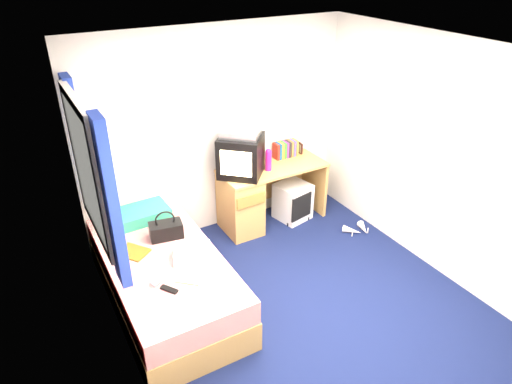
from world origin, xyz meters
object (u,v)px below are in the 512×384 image
magazine (133,252)px  remote_control (169,289)px  bed (165,279)px  vcr (240,133)px  colour_swatch_fan (188,281)px  towel (192,253)px  pink_water_bottle (268,161)px  pillow (141,214)px  storage_cube (293,201)px  desk (252,197)px  picture_frame (300,148)px  aerosol_can (260,161)px  crt_tv (241,156)px  water_bottle (161,276)px  handbag (166,230)px  white_heels (358,230)px

magazine → remote_control: (0.11, -0.67, 0.00)m
bed → remote_control: remote_control is taller
vcr → colour_swatch_fan: 1.86m
towel → pink_water_bottle: bearing=33.2°
pillow → magazine: bearing=-115.2°
magazine → colour_swatch_fan: magazine is taller
storage_cube → magazine: bearing=-178.6°
storage_cube → magazine: magazine is taller
desk → colour_swatch_fan: (-1.33, -1.23, 0.14)m
desk → remote_control: desk is taller
storage_cube → picture_frame: size_ratio=3.37×
aerosol_can → magazine: size_ratio=0.67×
remote_control → colour_swatch_fan: bearing=-25.9°
crt_tv → vcr: vcr is taller
desk → aerosol_can: bearing=11.0°
crt_tv → water_bottle: 1.80m
picture_frame → towel: 2.25m
crt_tv → towel: size_ratio=1.98×
bed → storage_cube: (1.93, 0.69, -0.03)m
bed → storage_cube: 2.05m
magazine → colour_swatch_fan: bearing=-66.2°
pillow → storage_cube: (1.90, -0.04, -0.37)m
crt_tv → vcr: size_ratio=1.52×
vcr → pink_water_bottle: bearing=31.0°
aerosol_can → handbag: (-1.36, -0.51, -0.22)m
pillow → desk: bearing=2.0°
crt_tv → remote_control: bearing=-95.2°
white_heels → colour_swatch_fan: bearing=-168.9°
handbag → water_bottle: size_ratio=1.72×
vcr → handbag: bearing=-113.6°
bed → remote_control: bearing=-102.8°
pink_water_bottle → magazine: 1.90m
magazine → pillow: bearing=64.8°
magazine → colour_swatch_fan: 0.71m
storage_cube → handbag: 1.87m
bed → remote_control: 0.57m
bed → magazine: bearing=139.7°
vcr → water_bottle: 1.88m
picture_frame → towel: size_ratio=0.43×
magazine → handbag: bearing=14.0°
remote_control → bed: bearing=44.3°
water_bottle → towel: bearing=22.7°
vcr → picture_frame: bearing=52.4°
crt_tv → pink_water_bottle: crt_tv is taller
bed → pink_water_bottle: pink_water_bottle is taller
pillow → magazine: (-0.25, -0.54, -0.05)m
bed → aerosol_can: size_ratio=10.60×
storage_cube → water_bottle: water_bottle is taller
towel → water_bottle: 0.39m
vcr → desk: bearing=40.7°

